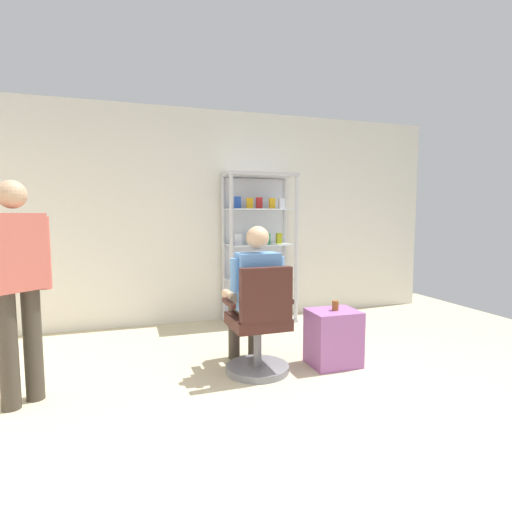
{
  "coord_description": "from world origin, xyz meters",
  "views": [
    {
      "loc": [
        -1.27,
        -2.24,
        1.4
      ],
      "look_at": [
        -0.08,
        1.38,
        1.0
      ],
      "focal_mm": 28.72,
      "sensor_mm": 36.0,
      "label": 1
    }
  ],
  "objects_px": {
    "seated_shopkeeper": "(254,290)",
    "office_chair": "(260,330)",
    "tea_glass": "(335,306)",
    "storage_crate": "(333,338)",
    "display_cabinet_main": "(258,247)",
    "standing_customer": "(17,279)"
  },
  "relations": [
    {
      "from": "tea_glass",
      "to": "seated_shopkeeper",
      "type": "bearing_deg",
      "value": 167.64
    },
    {
      "from": "display_cabinet_main",
      "to": "standing_customer",
      "type": "xyz_separation_m",
      "value": [
        -2.4,
        -1.73,
        -0.03
      ]
    },
    {
      "from": "seated_shopkeeper",
      "to": "standing_customer",
      "type": "distance_m",
      "value": 1.85
    },
    {
      "from": "display_cabinet_main",
      "to": "tea_glass",
      "type": "bearing_deg",
      "value": -84.56
    },
    {
      "from": "tea_glass",
      "to": "standing_customer",
      "type": "bearing_deg",
      "value": 179.8
    },
    {
      "from": "standing_customer",
      "to": "storage_crate",
      "type": "bearing_deg",
      "value": -0.17
    },
    {
      "from": "seated_shopkeeper",
      "to": "office_chair",
      "type": "bearing_deg",
      "value": -88.99
    },
    {
      "from": "display_cabinet_main",
      "to": "seated_shopkeeper",
      "type": "xyz_separation_m",
      "value": [
        -0.57,
        -1.58,
        -0.25
      ]
    },
    {
      "from": "office_chair",
      "to": "standing_customer",
      "type": "bearing_deg",
      "value": 179.66
    },
    {
      "from": "office_chair",
      "to": "storage_crate",
      "type": "xyz_separation_m",
      "value": [
        0.72,
        0.0,
        -0.14
      ]
    },
    {
      "from": "seated_shopkeeper",
      "to": "display_cabinet_main",
      "type": "bearing_deg",
      "value": 70.14
    },
    {
      "from": "storage_crate",
      "to": "standing_customer",
      "type": "xyz_separation_m",
      "value": [
        -2.55,
        0.01,
        0.68
      ]
    },
    {
      "from": "storage_crate",
      "to": "display_cabinet_main",
      "type": "bearing_deg",
      "value": 94.97
    },
    {
      "from": "seated_shopkeeper",
      "to": "tea_glass",
      "type": "height_order",
      "value": "seated_shopkeeper"
    },
    {
      "from": "tea_glass",
      "to": "storage_crate",
      "type": "bearing_deg",
      "value": 175.02
    },
    {
      "from": "display_cabinet_main",
      "to": "seated_shopkeeper",
      "type": "distance_m",
      "value": 1.7
    },
    {
      "from": "storage_crate",
      "to": "standing_customer",
      "type": "distance_m",
      "value": 2.64
    },
    {
      "from": "display_cabinet_main",
      "to": "storage_crate",
      "type": "bearing_deg",
      "value": -85.03
    },
    {
      "from": "office_chair",
      "to": "seated_shopkeeper",
      "type": "bearing_deg",
      "value": 91.01
    },
    {
      "from": "seated_shopkeeper",
      "to": "standing_customer",
      "type": "xyz_separation_m",
      "value": [
        -1.83,
        -0.15,
        0.22
      ]
    },
    {
      "from": "seated_shopkeeper",
      "to": "tea_glass",
      "type": "relative_size",
      "value": 14.36
    },
    {
      "from": "storage_crate",
      "to": "tea_glass",
      "type": "xyz_separation_m",
      "value": [
        0.01,
        -0.0,
        0.3
      ]
    }
  ]
}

